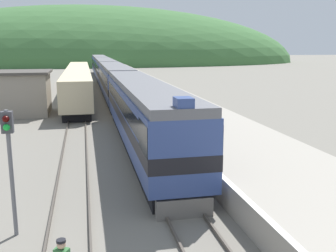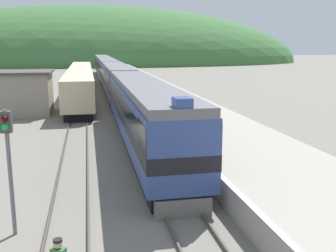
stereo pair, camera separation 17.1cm
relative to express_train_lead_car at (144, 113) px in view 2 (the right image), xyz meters
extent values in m
cube|color=#4C443D|center=(-0.72, 43.32, -2.21)|extent=(0.08, 180.00, 0.16)
cube|color=#4C443D|center=(0.72, 43.32, -2.21)|extent=(0.08, 180.00, 0.16)
cube|color=#4C443D|center=(-4.97, 43.32, -2.21)|extent=(0.08, 180.00, 0.16)
cube|color=#4C443D|center=(-3.53, 43.32, -2.21)|extent=(0.08, 180.00, 0.16)
cube|color=#9E9689|center=(4.97, 23.32, -1.73)|extent=(6.44, 140.00, 1.14)
cube|color=silver|center=(1.87, 23.32, -1.15)|extent=(0.24, 140.00, 0.01)
ellipsoid|color=#3D6B38|center=(0.00, 124.27, -2.29)|extent=(154.41, 69.48, 40.86)
cube|color=gray|center=(-11.19, 14.78, -0.37)|extent=(8.72, 5.14, 3.85)
cube|color=#47423D|center=(-11.19, 14.78, 1.68)|extent=(9.22, 5.64, 0.24)
cube|color=black|center=(0.00, 0.24, -1.87)|extent=(2.31, 20.41, 0.85)
cube|color=#334784|center=(0.00, 0.24, 0.03)|extent=(2.81, 21.71, 2.95)
cube|color=black|center=(0.00, 0.24, -0.21)|extent=(2.84, 21.73, 0.65)
cube|color=black|center=(0.00, 0.24, 0.68)|extent=(2.84, 20.41, 0.88)
cube|color=slate|center=(0.00, 0.24, 1.70)|extent=(2.64, 21.71, 0.40)
cube|color=black|center=(0.00, -9.49, 0.68)|extent=(2.85, 2.20, 1.18)
cube|color=#334784|center=(0.00, -10.17, 2.08)|extent=(0.64, 0.80, 0.36)
cube|color=slate|center=(0.00, -10.42, -1.91)|extent=(2.19, 0.40, 0.77)
cube|color=black|center=(0.00, 22.09, -1.87)|extent=(2.31, 18.98, 0.85)
cube|color=#334784|center=(0.00, 22.09, 0.03)|extent=(2.81, 20.20, 2.95)
cube|color=black|center=(0.00, 22.09, -0.21)|extent=(2.84, 20.22, 0.65)
cube|color=black|center=(0.00, 22.09, 0.68)|extent=(2.84, 18.98, 0.88)
cube|color=slate|center=(0.00, 22.09, 1.70)|extent=(2.64, 20.20, 0.40)
cube|color=black|center=(0.00, 43.19, -1.87)|extent=(2.31, 18.98, 0.85)
cube|color=#334784|center=(0.00, 43.19, 0.03)|extent=(2.81, 20.20, 2.95)
cube|color=black|center=(0.00, 43.19, -0.21)|extent=(2.84, 20.22, 0.65)
cube|color=black|center=(0.00, 43.19, 0.68)|extent=(2.84, 18.98, 0.88)
cube|color=slate|center=(0.00, 43.19, 1.70)|extent=(2.64, 20.20, 0.40)
cube|color=black|center=(0.00, 64.28, -1.87)|extent=(2.31, 18.98, 0.85)
cube|color=#334784|center=(0.00, 64.28, 0.03)|extent=(2.81, 20.20, 2.95)
cube|color=black|center=(0.00, 64.28, -0.21)|extent=(2.84, 20.22, 0.65)
cube|color=black|center=(0.00, 64.28, 0.68)|extent=(2.84, 18.98, 0.88)
cube|color=slate|center=(0.00, 64.28, 1.70)|extent=(2.64, 20.20, 0.40)
cube|color=black|center=(-4.25, 28.61, -1.89)|extent=(2.46, 37.95, 0.80)
cube|color=beige|center=(-4.25, 28.61, -0.13)|extent=(2.90, 39.53, 2.73)
cylinder|color=slate|center=(-6.03, -10.61, -0.11)|extent=(0.14, 0.14, 4.37)
cube|color=#424247|center=(-6.03, -10.61, 1.67)|extent=(0.36, 0.28, 0.71)
sphere|color=#3C0504|center=(-6.03, -10.78, 1.81)|extent=(0.22, 0.22, 0.22)
sphere|color=green|center=(-6.03, -10.78, 1.53)|extent=(0.22, 0.22, 0.22)
sphere|color=tan|center=(-4.25, -14.66, -0.72)|extent=(0.22, 0.22, 0.22)
cylinder|color=black|center=(-4.25, -14.66, -0.62)|extent=(0.24, 0.24, 0.07)
camera|label=1|loc=(-3.53, -23.94, 4.12)|focal=42.00mm
camera|label=2|loc=(-3.36, -23.98, 4.12)|focal=42.00mm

